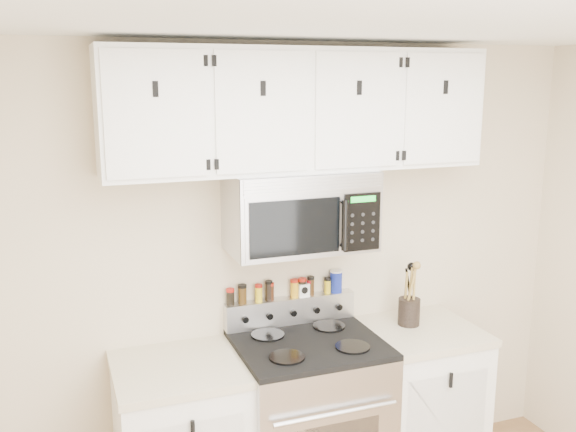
% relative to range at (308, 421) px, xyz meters
% --- Properties ---
extents(back_wall, '(3.50, 0.01, 2.50)m').
position_rel_range_xyz_m(back_wall, '(0.00, 0.32, 0.76)').
color(back_wall, beige).
rests_on(back_wall, floor).
extents(ceiling, '(3.50, 3.50, 0.01)m').
position_rel_range_xyz_m(ceiling, '(0.00, -1.43, 2.01)').
color(ceiling, white).
rests_on(ceiling, back_wall).
extents(range, '(0.76, 0.65, 1.10)m').
position_rel_range_xyz_m(range, '(0.00, 0.00, 0.00)').
color(range, '#B7B7BA').
rests_on(range, floor).
extents(base_cabinet_right, '(0.64, 0.62, 0.92)m').
position_rel_range_xyz_m(base_cabinet_right, '(0.69, 0.02, -0.03)').
color(base_cabinet_right, white).
rests_on(base_cabinet_right, floor).
extents(microwave, '(0.76, 0.44, 0.42)m').
position_rel_range_xyz_m(microwave, '(0.00, 0.13, 1.14)').
color(microwave, '#9E9EA3').
rests_on(microwave, back_wall).
extents(upper_cabinets, '(2.00, 0.35, 0.62)m').
position_rel_range_xyz_m(upper_cabinets, '(-0.00, 0.15, 1.66)').
color(upper_cabinets, white).
rests_on(upper_cabinets, back_wall).
extents(utensil_crock, '(0.12, 0.12, 0.36)m').
position_rel_range_xyz_m(utensil_crock, '(0.66, 0.09, 0.52)').
color(utensil_crock, black).
rests_on(utensil_crock, base_cabinet_right).
extents(kitchen_timer, '(0.07, 0.06, 0.07)m').
position_rel_range_xyz_m(kitchen_timer, '(0.08, 0.28, 0.65)').
color(kitchen_timer, white).
rests_on(kitchen_timer, range).
extents(salt_canister, '(0.07, 0.07, 0.13)m').
position_rel_range_xyz_m(salt_canister, '(0.28, 0.28, 0.68)').
color(salt_canister, navy).
rests_on(salt_canister, range).
extents(spice_jar_0, '(0.05, 0.05, 0.09)m').
position_rel_range_xyz_m(spice_jar_0, '(-0.35, 0.28, 0.66)').
color(spice_jar_0, black).
rests_on(spice_jar_0, range).
extents(spice_jar_1, '(0.05, 0.05, 0.11)m').
position_rel_range_xyz_m(spice_jar_1, '(-0.28, 0.28, 0.67)').
color(spice_jar_1, '#402B0F').
rests_on(spice_jar_1, range).
extents(spice_jar_2, '(0.04, 0.04, 0.10)m').
position_rel_range_xyz_m(spice_jar_2, '(-0.19, 0.28, 0.66)').
color(spice_jar_2, yellow).
rests_on(spice_jar_2, range).
extents(spice_jar_3, '(0.04, 0.04, 0.11)m').
position_rel_range_xyz_m(spice_jar_3, '(-0.13, 0.28, 0.67)').
color(spice_jar_3, black).
rests_on(spice_jar_3, range).
extents(spice_jar_4, '(0.04, 0.04, 0.10)m').
position_rel_range_xyz_m(spice_jar_4, '(-0.12, 0.28, 0.66)').
color(spice_jar_4, '#3B1D0E').
rests_on(spice_jar_4, range).
extents(spice_jar_5, '(0.05, 0.05, 0.10)m').
position_rel_range_xyz_m(spice_jar_5, '(0.02, 0.28, 0.67)').
color(spice_jar_5, gold).
rests_on(spice_jar_5, range).
extents(spice_jar_6, '(0.05, 0.05, 0.11)m').
position_rel_range_xyz_m(spice_jar_6, '(0.07, 0.28, 0.67)').
color(spice_jar_6, black).
rests_on(spice_jar_6, range).
extents(spice_jar_7, '(0.04, 0.04, 0.09)m').
position_rel_range_xyz_m(spice_jar_7, '(0.12, 0.28, 0.66)').
color(spice_jar_7, black).
rests_on(spice_jar_7, range).
extents(spice_jar_8, '(0.04, 0.04, 0.11)m').
position_rel_range_xyz_m(spice_jar_8, '(0.12, 0.28, 0.67)').
color(spice_jar_8, '#3D250E').
rests_on(spice_jar_8, range).
extents(spice_jar_9, '(0.04, 0.04, 0.09)m').
position_rel_range_xyz_m(spice_jar_9, '(0.23, 0.28, 0.66)').
color(spice_jar_9, gold).
rests_on(spice_jar_9, range).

